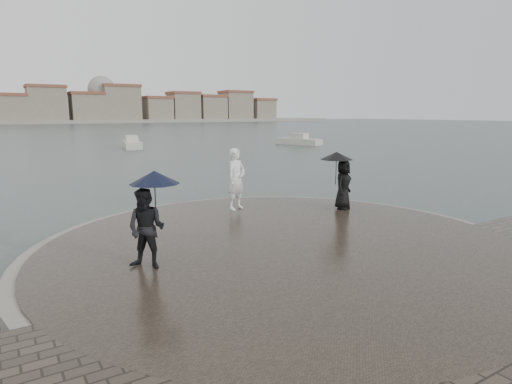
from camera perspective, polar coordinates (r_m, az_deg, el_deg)
ground at (r=8.62m, az=17.52°, el=-14.58°), size 400.00×400.00×0.00m
kerb_ring at (r=10.98m, az=3.58°, el=-7.69°), size 12.50×12.50×0.32m
quay_tip at (r=10.97m, az=3.59°, el=-7.59°), size 11.90×11.90×0.36m
statue at (r=14.40m, az=-2.63°, el=1.74°), size 0.87×0.71×2.07m
visitor_left at (r=9.20m, az=-14.14°, el=-3.04°), size 1.30×1.15×2.04m
visitor_right at (r=14.70m, az=11.28°, el=2.15°), size 1.29×1.12×1.95m
boats at (r=47.34m, az=-4.89°, el=6.56°), size 20.70×10.86×1.50m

